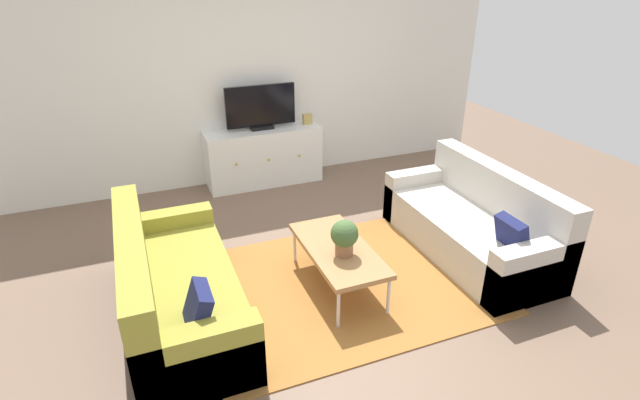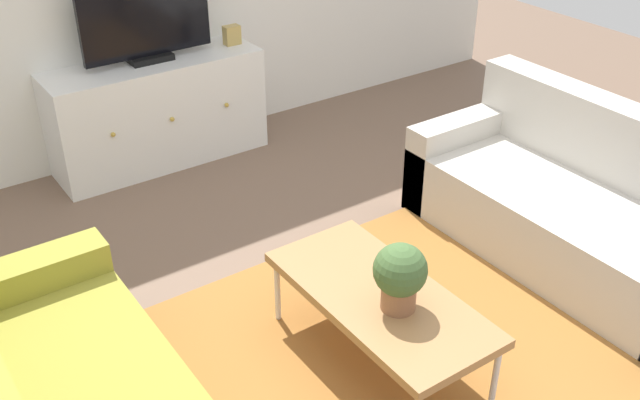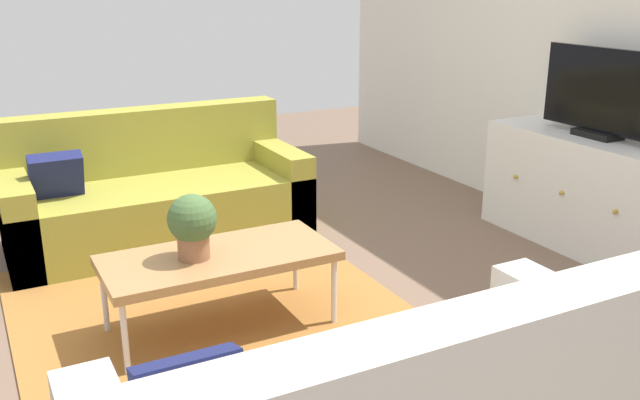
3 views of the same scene
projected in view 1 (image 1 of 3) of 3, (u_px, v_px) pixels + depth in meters
The scene contains 10 objects.
ground_plane at pixel (335, 275), 4.51m from camera, with size 10.00×10.00×0.00m, color brown.
wall_back at pixel (254, 73), 6.04m from camera, with size 6.40×0.12×2.70m, color silver.
area_rug at pixel (342, 284), 4.38m from camera, with size 2.50×1.90×0.01m, color #9E662D.
couch_left_side at pixel (171, 293), 3.82m from camera, with size 0.82×1.87×0.83m.
couch_right_side at pixel (476, 226), 4.78m from camera, with size 0.82×1.87×0.83m.
coffee_table at pixel (338, 250), 4.20m from camera, with size 0.52×1.10×0.40m.
potted_plant at pixel (344, 236), 4.01m from camera, with size 0.23×0.23×0.31m.
tv_console at pixel (264, 156), 6.24m from camera, with size 1.43×0.47×0.71m.
flat_screen_tv at pixel (261, 108), 5.99m from camera, with size 0.86×0.16×0.54m.
mantel_clock at pixel (307, 119), 6.26m from camera, with size 0.11×0.07×0.13m, color tan.
Camera 1 is at (-1.52, -3.43, 2.59)m, focal length 27.72 mm.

